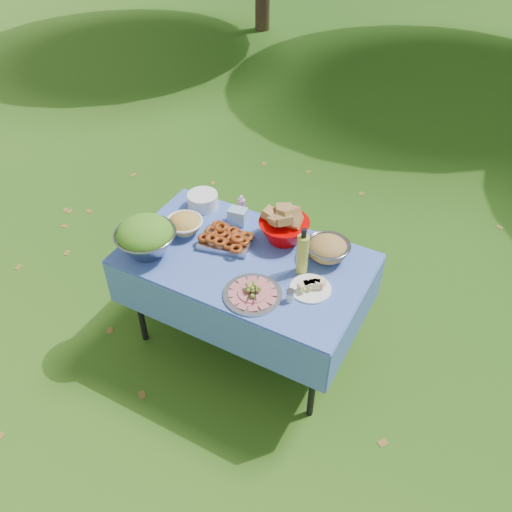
{
  "coord_description": "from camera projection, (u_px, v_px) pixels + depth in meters",
  "views": [
    {
      "loc": [
        1.21,
        -2.09,
        2.9
      ],
      "look_at": [
        0.08,
        0.0,
        0.8
      ],
      "focal_mm": 38.0,
      "sensor_mm": 36.0,
      "label": 1
    }
  ],
  "objects": [
    {
      "name": "bread_bowl",
      "position": [
        284.0,
        226.0,
        3.29
      ],
      "size": [
        0.35,
        0.35,
        0.21
      ],
      "primitive_type": null,
      "rotation": [
        0.0,
        0.0,
        0.11
      ],
      "color": "#CD0000",
      "rests_on": "picnic_table"
    },
    {
      "name": "pasta_bowl_white",
      "position": [
        184.0,
        224.0,
        3.37
      ],
      "size": [
        0.29,
        0.29,
        0.13
      ],
      "primitive_type": null,
      "rotation": [
        0.0,
        0.0,
        0.34
      ],
      "color": "white",
      "rests_on": "picnic_table"
    },
    {
      "name": "shaker",
      "position": [
        290.0,
        296.0,
        2.94
      ],
      "size": [
        0.05,
        0.05,
        0.07
      ],
      "primitive_type": "cylinder",
      "rotation": [
        0.0,
        0.0,
        -0.09
      ],
      "color": "silver",
      "rests_on": "picnic_table"
    },
    {
      "name": "ground",
      "position": [
        246.0,
        340.0,
        3.73
      ],
      "size": [
        80.0,
        80.0,
        0.0
      ],
      "primitive_type": "plane",
      "color": "#0A3409",
      "rests_on": "ground"
    },
    {
      "name": "plate_stack",
      "position": [
        203.0,
        200.0,
        3.58
      ],
      "size": [
        0.24,
        0.24,
        0.1
      ],
      "primitive_type": "cylinder",
      "rotation": [
        0.0,
        0.0,
        -0.21
      ],
      "color": "white",
      "rests_on": "picnic_table"
    },
    {
      "name": "pasta_bowl_steel",
      "position": [
        328.0,
        249.0,
        3.19
      ],
      "size": [
        0.33,
        0.33,
        0.14
      ],
      "primitive_type": null,
      "rotation": [
        0.0,
        0.0,
        -0.32
      ],
      "color": "gray",
      "rests_on": "picnic_table"
    },
    {
      "name": "wipes_box",
      "position": [
        238.0,
        216.0,
        3.45
      ],
      "size": [
        0.13,
        0.1,
        0.1
      ],
      "primitive_type": "cube",
      "rotation": [
        0.0,
        0.0,
        0.16
      ],
      "color": "#93C4EA",
      "rests_on": "picnic_table"
    },
    {
      "name": "picnic_table",
      "position": [
        246.0,
        302.0,
        3.48
      ],
      "size": [
        1.46,
        0.86,
        0.76
      ],
      "primitive_type": "cube",
      "color": "#82B2FB",
      "rests_on": "ground"
    },
    {
      "name": "oil_bottle",
      "position": [
        303.0,
        251.0,
        3.04
      ],
      "size": [
        0.09,
        0.09,
        0.31
      ],
      "primitive_type": "cylinder",
      "rotation": [
        0.0,
        0.0,
        0.4
      ],
      "color": "gold",
      "rests_on": "picnic_table"
    },
    {
      "name": "cheese_plate",
      "position": [
        311.0,
        285.0,
        3.01
      ],
      "size": [
        0.3,
        0.3,
        0.06
      ],
      "primitive_type": "cylinder",
      "rotation": [
        0.0,
        0.0,
        0.37
      ],
      "color": "white",
      "rests_on": "picnic_table"
    },
    {
      "name": "charcuterie_platter",
      "position": [
        253.0,
        290.0,
        2.97
      ],
      "size": [
        0.43,
        0.43,
        0.08
      ],
      "primitive_type": "cylinder",
      "rotation": [
        0.0,
        0.0,
        0.4
      ],
      "color": "#ACAFB2",
      "rests_on": "picnic_table"
    },
    {
      "name": "sanitizer_bottle",
      "position": [
        242.0,
        205.0,
        3.5
      ],
      "size": [
        0.06,
        0.06,
        0.14
      ],
      "primitive_type": "cylinder",
      "rotation": [
        0.0,
        0.0,
        -0.33
      ],
      "color": "pink",
      "rests_on": "picnic_table"
    },
    {
      "name": "salad_bowl",
      "position": [
        145.0,
        237.0,
        3.19
      ],
      "size": [
        0.39,
        0.39,
        0.24
      ],
      "primitive_type": null,
      "rotation": [
        0.0,
        0.0,
        -0.07
      ],
      "color": "gray",
      "rests_on": "picnic_table"
    },
    {
      "name": "fried_tray",
      "position": [
        226.0,
        239.0,
        3.3
      ],
      "size": [
        0.35,
        0.28,
        0.07
      ],
      "primitive_type": "cube",
      "rotation": [
        0.0,
        0.0,
        0.23
      ],
      "color": "#AFAFB4",
      "rests_on": "picnic_table"
    }
  ]
}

